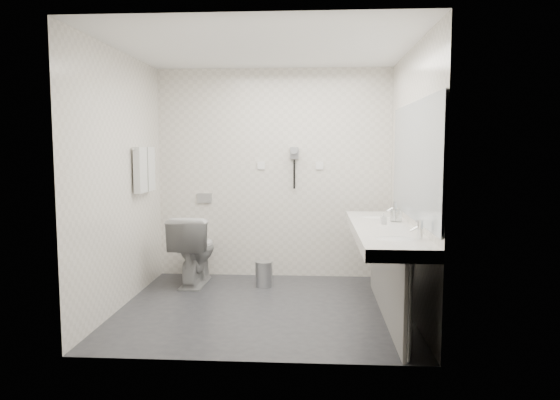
{
  "coord_description": "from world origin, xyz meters",
  "views": [
    {
      "loc": [
        0.48,
        -4.98,
        1.58
      ],
      "look_at": [
        0.15,
        0.15,
        1.05
      ],
      "focal_mm": 33.52,
      "sensor_mm": 36.0,
      "label": 1
    }
  ],
  "objects": [
    {
      "name": "glass_right",
      "position": [
        1.26,
        0.12,
        0.91
      ],
      "size": [
        0.07,
        0.07,
        0.12
      ],
      "primitive_type": "cylinder",
      "rotation": [
        0.0,
        0.0,
        -0.13
      ],
      "color": "silver",
      "rests_on": "vanity_counter"
    },
    {
      "name": "dryer_cradle",
      "position": [
        0.25,
        1.27,
        1.5
      ],
      "size": [
        0.1,
        0.04,
        0.14
      ],
      "primitive_type": "cube",
      "color": "gray",
      "rests_on": "wall_back"
    },
    {
      "name": "pedal_bin",
      "position": [
        -0.07,
        0.78,
        0.14
      ],
      "size": [
        0.21,
        0.21,
        0.27
      ],
      "primitive_type": "cylinder",
      "rotation": [
        0.0,
        0.0,
        0.11
      ],
      "color": "#B2B5BA",
      "rests_on": "floor"
    },
    {
      "name": "vanity_counter",
      "position": [
        1.12,
        -0.2,
        0.8
      ],
      "size": [
        0.55,
        2.2,
        0.1
      ],
      "primitive_type": "cube",
      "color": "white",
      "rests_on": "floor"
    },
    {
      "name": "wall_front",
      "position": [
        0.0,
        -1.3,
        1.25
      ],
      "size": [
        2.8,
        0.0,
        2.8
      ],
      "primitive_type": "plane",
      "rotation": [
        -1.57,
        0.0,
        0.0
      ],
      "color": "white",
      "rests_on": "floor"
    },
    {
      "name": "wall_right",
      "position": [
        1.4,
        0.0,
        1.25
      ],
      "size": [
        0.0,
        2.6,
        2.6
      ],
      "primitive_type": "plane",
      "rotation": [
        1.57,
        0.0,
        -1.57
      ],
      "color": "white",
      "rests_on": "floor"
    },
    {
      "name": "soap_bottle_a",
      "position": [
        1.14,
        -0.07,
        0.9
      ],
      "size": [
        0.06,
        0.06,
        0.11
      ],
      "primitive_type": "imported",
      "rotation": [
        0.0,
        0.0,
        0.2
      ],
      "color": "white",
      "rests_on": "vanity_counter"
    },
    {
      "name": "faucet_near",
      "position": [
        1.32,
        -0.85,
        0.92
      ],
      "size": [
        0.04,
        0.04,
        0.15
      ],
      "primitive_type": "cylinder",
      "color": "silver",
      "rests_on": "vanity_counter"
    },
    {
      "name": "faucet_far",
      "position": [
        1.32,
        0.45,
        0.92
      ],
      "size": [
        0.04,
        0.04,
        0.15
      ],
      "primitive_type": "cylinder",
      "color": "silver",
      "rests_on": "vanity_counter"
    },
    {
      "name": "vanity_post_far",
      "position": [
        1.18,
        0.84,
        0.38
      ],
      "size": [
        0.06,
        0.06,
        0.75
      ],
      "primitive_type": "cylinder",
      "color": "silver",
      "rests_on": "floor"
    },
    {
      "name": "flush_plate",
      "position": [
        -0.85,
        1.29,
        0.95
      ],
      "size": [
        0.18,
        0.02,
        0.12
      ],
      "primitive_type": "cube",
      "color": "#B2B5BA",
      "rests_on": "wall_back"
    },
    {
      "name": "ceiling",
      "position": [
        0.0,
        0.0,
        2.5
      ],
      "size": [
        2.8,
        2.8,
        0.0
      ],
      "primitive_type": "plane",
      "rotation": [
        3.14,
        0.0,
        0.0
      ],
      "color": "white",
      "rests_on": "wall_back"
    },
    {
      "name": "bin_lid",
      "position": [
        -0.07,
        0.78,
        0.28
      ],
      "size": [
        0.19,
        0.19,
        0.02
      ],
      "primitive_type": "cylinder",
      "color": "#B2B5BA",
      "rests_on": "pedal_bin"
    },
    {
      "name": "wall_back",
      "position": [
        0.0,
        1.3,
        1.25
      ],
      "size": [
        2.8,
        0.0,
        2.8
      ],
      "primitive_type": "plane",
      "rotation": [
        1.57,
        0.0,
        0.0
      ],
      "color": "white",
      "rests_on": "floor"
    },
    {
      "name": "vanity_post_near",
      "position": [
        1.18,
        -1.24,
        0.38
      ],
      "size": [
        0.06,
        0.06,
        0.75
      ],
      "primitive_type": "cylinder",
      "color": "silver",
      "rests_on": "floor"
    },
    {
      "name": "towel_rail",
      "position": [
        -1.35,
        0.55,
        1.55
      ],
      "size": [
        0.02,
        0.62,
        0.02
      ],
      "primitive_type": "cylinder",
      "rotation": [
        1.57,
        0.0,
        0.0
      ],
      "color": "silver",
      "rests_on": "wall_left"
    },
    {
      "name": "vanity_panel",
      "position": [
        1.15,
        -0.2,
        0.38
      ],
      "size": [
        0.03,
        2.15,
        0.75
      ],
      "primitive_type": "cube",
      "color": "gray",
      "rests_on": "floor"
    },
    {
      "name": "switch_plate_a",
      "position": [
        -0.15,
        1.29,
        1.35
      ],
      "size": [
        0.09,
        0.02,
        0.09
      ],
      "primitive_type": "cube",
      "color": "white",
      "rests_on": "wall_back"
    },
    {
      "name": "glass_left",
      "position": [
        1.3,
        0.1,
        0.91
      ],
      "size": [
        0.07,
        0.07,
        0.12
      ],
      "primitive_type": "cylinder",
      "rotation": [
        0.0,
        0.0,
        -0.04
      ],
      "color": "silver",
      "rests_on": "vanity_counter"
    },
    {
      "name": "toilet",
      "position": [
        -0.89,
        0.85,
        0.4
      ],
      "size": [
        0.46,
        0.8,
        0.8
      ],
      "primitive_type": "imported",
      "rotation": [
        0.0,
        0.0,
        3.12
      ],
      "color": "white",
      "rests_on": "floor"
    },
    {
      "name": "dryer_barrel",
      "position": [
        0.25,
        1.2,
        1.53
      ],
      "size": [
        0.08,
        0.14,
        0.08
      ],
      "primitive_type": "cylinder",
      "rotation": [
        1.57,
        0.0,
        0.0
      ],
      "color": "gray",
      "rests_on": "dryer_cradle"
    },
    {
      "name": "dryer_cord",
      "position": [
        0.25,
        1.26,
        1.25
      ],
      "size": [
        0.02,
        0.02,
        0.35
      ],
      "primitive_type": "cylinder",
      "color": "black",
      "rests_on": "dryer_cradle"
    },
    {
      "name": "towel_far",
      "position": [
        -1.34,
        0.69,
        1.33
      ],
      "size": [
        0.07,
        0.24,
        0.48
      ],
      "primitive_type": "cube",
      "color": "silver",
      "rests_on": "towel_rail"
    },
    {
      "name": "basin_far",
      "position": [
        1.12,
        0.45,
        0.83
      ],
      "size": [
        0.4,
        0.31,
        0.05
      ],
      "primitive_type": "ellipsoid",
      "color": "white",
      "rests_on": "vanity_counter"
    },
    {
      "name": "switch_plate_b",
      "position": [
        0.55,
        1.29,
        1.35
      ],
      "size": [
        0.09,
        0.02,
        0.09
      ],
      "primitive_type": "cube",
      "color": "white",
      "rests_on": "wall_back"
    },
    {
      "name": "floor",
      "position": [
        0.0,
        0.0,
        0.0
      ],
      "size": [
        2.8,
        2.8,
        0.0
      ],
      "primitive_type": "plane",
      "color": "#2B2C31",
      "rests_on": "ground"
    },
    {
      "name": "wall_left",
      "position": [
        -1.4,
        0.0,
        1.25
      ],
      "size": [
        0.0,
        2.6,
        2.6
      ],
      "primitive_type": "plane",
      "rotation": [
        1.57,
        0.0,
        1.57
      ],
      "color": "white",
      "rests_on": "floor"
    },
    {
      "name": "basin_near",
      "position": [
        1.12,
        -0.85,
        0.83
      ],
      "size": [
        0.4,
        0.31,
        0.05
      ],
      "primitive_type": "ellipsoid",
      "color": "white",
      "rests_on": "vanity_counter"
    },
    {
      "name": "mirror",
      "position": [
        1.39,
        -0.2,
        1.45
      ],
      "size": [
        0.02,
        2.2,
        1.05
      ],
      "primitive_type": "cube",
      "color": "#B2BCC6",
      "rests_on": "wall_right"
    },
    {
      "name": "towel_near",
      "position": [
        -1.34,
        0.41,
        1.33
      ],
      "size": [
        0.07,
        0.24,
        0.48
      ],
      "primitive_type": "cube",
      "color": "silver",
      "rests_on": "towel_rail"
    }
  ]
}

